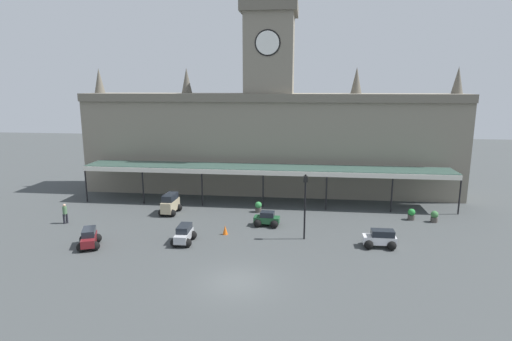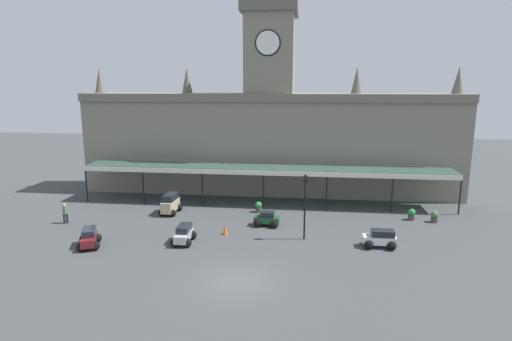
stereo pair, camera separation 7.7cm
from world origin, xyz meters
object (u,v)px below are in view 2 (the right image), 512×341
at_px(car_green_sedan, 267,220).
at_px(planter_forecourt_centre, 435,217).
at_px(victorian_lamppost, 305,199).
at_px(planter_by_canopy, 412,214).
at_px(planter_near_kerb, 258,207).
at_px(car_maroon_estate, 89,239).
at_px(traffic_cone, 225,230).
at_px(car_silver_estate, 184,235).
at_px(pedestrian_near_entrance, 65,213).
at_px(car_beige_van, 170,205).
at_px(car_white_estate, 380,240).

distance_m(car_green_sedan, planter_forecourt_centre, 13.96).
height_order(victorian_lamppost, planter_by_canopy, victorian_lamppost).
bearing_deg(planter_near_kerb, car_maroon_estate, -139.02).
xyz_separation_m(car_green_sedan, victorian_lamppost, (3.01, -2.59, 2.54)).
xyz_separation_m(car_maroon_estate, traffic_cone, (9.02, 3.53, -0.21)).
relative_size(car_silver_estate, victorian_lamppost, 0.46).
xyz_separation_m(car_green_sedan, car_maroon_estate, (-11.99, -5.87, 0.06)).
bearing_deg(planter_by_canopy, car_green_sedan, -166.12).
relative_size(pedestrian_near_entrance, planter_by_canopy, 1.74).
relative_size(car_silver_estate, planter_by_canopy, 2.36).
bearing_deg(car_beige_van, car_silver_estate, -64.27).
relative_size(car_white_estate, victorian_lamppost, 0.46).
height_order(car_maroon_estate, car_silver_estate, same).
xyz_separation_m(car_white_estate, traffic_cone, (-11.25, 1.20, -0.21)).
relative_size(car_green_sedan, planter_near_kerb, 2.19).
distance_m(pedestrian_near_entrance, victorian_lamppost, 19.66).
height_order(car_silver_estate, pedestrian_near_entrance, pedestrian_near_entrance).
distance_m(car_maroon_estate, car_white_estate, 20.41).
distance_m(victorian_lamppost, planter_forecourt_centre, 12.16).
height_order(car_green_sedan, car_silver_estate, car_silver_estate).
xyz_separation_m(car_white_estate, planter_forecourt_centre, (5.44, 6.11, -0.07)).
bearing_deg(planter_forecourt_centre, planter_near_kerb, 176.03).
bearing_deg(car_white_estate, pedestrian_near_entrance, 174.98).
distance_m(car_green_sedan, car_maroon_estate, 13.35).
bearing_deg(victorian_lamppost, pedestrian_near_entrance, 176.43).
distance_m(car_beige_van, car_white_estate, 18.03).
xyz_separation_m(car_white_estate, pedestrian_near_entrance, (-24.78, 2.18, 0.34)).
bearing_deg(traffic_cone, planter_by_canopy, 19.54).
xyz_separation_m(car_beige_van, victorian_lamppost, (11.80, -4.85, 2.24)).
bearing_deg(car_silver_estate, victorian_lamppost, 11.60).
distance_m(victorian_lamppost, traffic_cone, 6.56).
bearing_deg(traffic_cone, planter_near_kerb, 72.48).
distance_m(car_silver_estate, pedestrian_near_entrance, 11.30).
xyz_separation_m(car_white_estate, victorian_lamppost, (-5.27, 0.96, 2.48)).
bearing_deg(planter_forecourt_centre, car_green_sedan, -169.44).
height_order(car_beige_van, car_green_sedan, car_beige_van).
bearing_deg(traffic_cone, victorian_lamppost, -2.35).
distance_m(car_maroon_estate, car_silver_estate, 6.57).
height_order(victorian_lamppost, planter_near_kerb, victorian_lamppost).
height_order(car_white_estate, traffic_cone, car_white_estate).
relative_size(car_white_estate, car_silver_estate, 0.99).
relative_size(car_white_estate, pedestrian_near_entrance, 1.35).
distance_m(car_beige_van, traffic_cone, 7.43).
xyz_separation_m(car_green_sedan, planter_by_canopy, (11.98, 2.96, -0.01)).
bearing_deg(car_beige_van, planter_by_canopy, 1.93).
height_order(car_green_sedan, car_white_estate, car_white_estate).
bearing_deg(planter_near_kerb, pedestrian_near_entrance, -162.14).
bearing_deg(car_green_sedan, pedestrian_near_entrance, -175.25).
height_order(car_green_sedan, traffic_cone, car_green_sedan).
distance_m(car_beige_van, pedestrian_near_entrance, 8.52).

